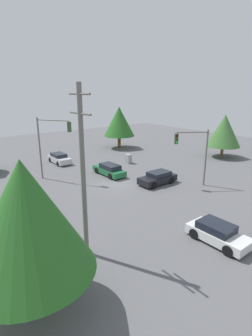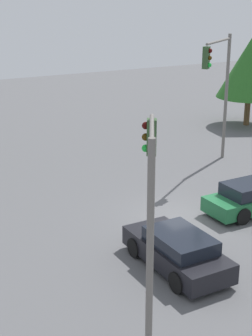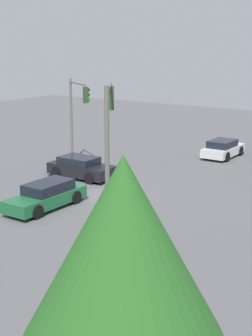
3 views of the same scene
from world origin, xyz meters
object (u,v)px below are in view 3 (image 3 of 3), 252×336
sedan_white (223,149)px  sedan_dark (81,168)px  traffic_signal_cross (77,107)px  sedan_green (46,196)px  traffic_signal_main (108,138)px

sedan_white → sedan_dark: 11.76m
traffic_signal_cross → sedan_green: bearing=-28.2°
sedan_dark → traffic_signal_cross: size_ratio=0.73×
sedan_green → sedan_dark: bearing=-67.4°
traffic_signal_main → traffic_signal_cross: (-10.93, -10.73, -0.67)m
sedan_dark → sedan_green: (5.77, 2.40, 0.00)m
sedan_green → traffic_signal_cross: (-8.40, -4.80, 3.41)m
sedan_dark → traffic_signal_cross: 4.93m
sedan_white → traffic_signal_cross: (8.01, -7.40, 3.43)m
sedan_dark → sedan_white: bearing=154.9°
sedan_white → traffic_signal_main: (18.94, 3.33, 4.10)m
sedan_green → traffic_signal_cross: size_ratio=0.80×
sedan_dark → sedan_green: size_ratio=0.91×
sedan_white → sedan_dark: sedan_dark is taller
sedan_white → sedan_green: size_ratio=0.86×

